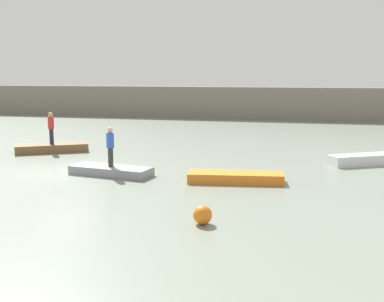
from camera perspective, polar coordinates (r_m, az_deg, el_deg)
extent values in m
plane|color=gray|center=(21.21, -14.73, -2.55)|extent=(120.00, 120.00, 0.00)
cube|color=gray|center=(45.33, 0.61, 5.89)|extent=(80.00, 1.20, 2.98)
cube|color=brown|center=(26.90, -16.53, 0.35)|extent=(3.90, 2.97, 0.45)
cube|color=gray|center=(20.31, -9.75, -2.37)|extent=(3.67, 1.74, 0.37)
cube|color=orange|center=(18.82, 5.26, -3.18)|extent=(3.86, 1.61, 0.39)
cube|color=white|center=(23.83, 20.52, -0.94)|extent=(3.85, 2.69, 0.49)
cylinder|color=#232838|center=(26.81, -16.59, 1.70)|extent=(0.22, 0.22, 0.83)
cylinder|color=red|center=(26.73, -16.67, 3.28)|extent=(0.32, 0.32, 0.66)
sphere|color=tan|center=(26.69, -16.72, 4.25)|extent=(0.25, 0.25, 0.25)
cylinder|color=#38332D|center=(20.20, -9.80, -0.74)|extent=(0.22, 0.22, 0.80)
cylinder|color=blue|center=(20.09, -9.85, 1.28)|extent=(0.32, 0.32, 0.64)
sphere|color=beige|center=(20.03, -9.89, 2.52)|extent=(0.24, 0.24, 0.24)
sphere|color=orange|center=(13.61, 1.28, -7.72)|extent=(0.55, 0.55, 0.55)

